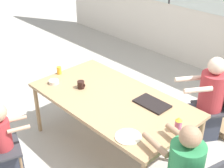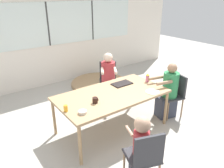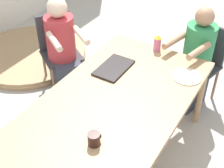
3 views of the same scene
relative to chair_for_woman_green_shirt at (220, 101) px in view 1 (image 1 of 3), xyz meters
The scene contains 11 objects.
ground_plane 1.46m from the chair_for_woman_green_shirt, 122.40° to the right, with size 16.00×16.00×0.00m, color #B2ADA3.
dining_table 1.38m from the chair_for_woman_green_shirt, 122.40° to the right, with size 1.91×1.03×0.72m.
chair_for_woman_green_shirt is the anchor object (origin of this frame).
person_woman_green_shirt 0.17m from the chair_for_woman_green_shirt, 122.40° to the right, with size 0.56×0.63×1.11m.
person_toddler 2.56m from the chair_for_woman_green_shirt, 116.16° to the right, with size 0.31×0.41×0.97m.
food_tray_dark 1.01m from the chair_for_woman_green_shirt, 109.67° to the right, with size 0.38×0.23×0.02m.
coffee_mug 1.73m from the chair_for_woman_green_shirt, 132.10° to the right, with size 0.09×0.08×0.09m.
sippy_cup 1.17m from the chair_for_woman_green_shirt, 82.40° to the right, with size 0.07×0.07×0.17m.
juice_glass 2.07m from the chair_for_woman_green_shirt, 142.89° to the right, with size 0.06×0.06×0.10m.
bowl_white_shallow 2.07m from the chair_for_woman_green_shirt, 135.64° to the right, with size 0.12×0.12×0.04m.
plate_tortillas 1.55m from the chair_for_woman_green_shirt, 94.48° to the right, with size 0.25×0.25×0.01m.
Camera 1 is at (2.19, -2.07, 2.58)m, focal length 50.00 mm.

